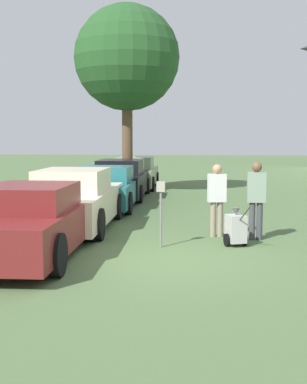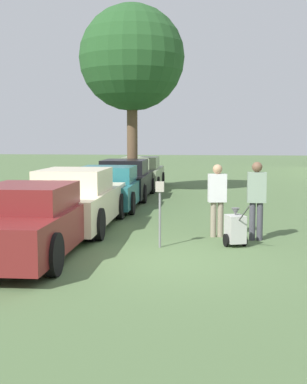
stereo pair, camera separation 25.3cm
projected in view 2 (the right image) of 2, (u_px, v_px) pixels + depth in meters
name	position (u px, v px, depth m)	size (l,w,h in m)	color
ground_plane	(153.00, 261.00, 10.28)	(120.00, 120.00, 0.00)	#4C663D
parked_car_maroon	(31.00, 222.00, 10.65)	(2.10, 5.07, 1.45)	maroon
parked_car_cream	(76.00, 201.00, 13.87)	(2.15, 5.19, 1.56)	beige
parked_car_teal	(109.00, 189.00, 17.80)	(2.22, 4.75, 1.41)	#23666B
parked_car_black	(125.00, 180.00, 20.80)	(2.12, 5.23, 1.50)	black
parked_car_sage	(141.00, 174.00, 24.76)	(2.07, 4.81, 1.46)	gray
parking_meter	(160.00, 202.00, 11.44)	(0.18, 0.09, 1.43)	slate
person_worker	(217.00, 196.00, 12.65)	(0.46, 0.31, 1.73)	gray
person_supervisor	(257.00, 195.00, 12.23)	(0.43, 0.24, 1.81)	#3F3F47
equipment_cart	(235.00, 229.00, 11.62)	(0.55, 0.99, 1.00)	#B2B2AD
shade_tree	(132.00, 59.00, 21.96)	(4.34, 4.34, 7.79)	brown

